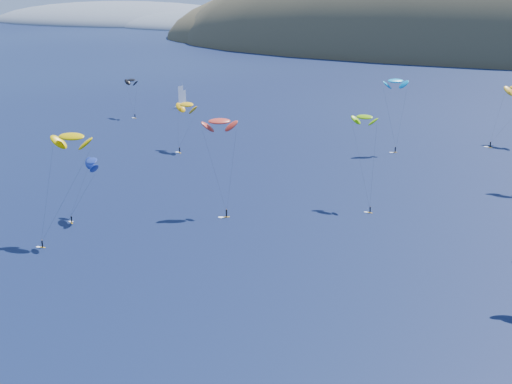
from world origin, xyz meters
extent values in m
ellipsoid|color=#3D3526|center=(-140.00, 590.00, -7.20)|extent=(340.00, 240.00, 120.00)
ellipsoid|color=slate|center=(-480.00, 760.00, -3.60)|extent=(400.00, 240.00, 60.00)
ellipsoid|color=slate|center=(-340.00, 720.00, -2.64)|extent=(240.00, 180.00, 44.00)
cube|color=silver|center=(-97.39, 214.77, 0.35)|extent=(3.58, 7.68, 0.89)
cylinder|color=silver|center=(-97.39, 215.26, 5.54)|extent=(0.14, 0.14, 10.39)
cube|color=orange|center=(-56.79, 138.76, 0.04)|extent=(1.56, 0.99, 0.08)
cylinder|color=black|center=(-56.79, 138.76, 0.99)|extent=(0.35, 0.35, 1.61)
sphere|color=#8C6047|center=(-56.79, 138.76, 1.92)|extent=(0.27, 0.27, 0.27)
ellipsoid|color=#F7B10C|center=(-57.49, 145.66, 14.76)|extent=(10.35, 7.70, 5.24)
cube|color=orange|center=(-42.11, 52.34, 0.03)|extent=(1.31, 0.54, 0.07)
cylinder|color=black|center=(-42.11, 52.34, 0.83)|extent=(0.30, 0.30, 1.35)
sphere|color=#8C6047|center=(-42.11, 52.34, 1.62)|extent=(0.23, 0.23, 0.23)
ellipsoid|color=#E6BF00|center=(-39.95, 61.99, 22.21)|extent=(9.64, 5.49, 5.10)
cube|color=orange|center=(15.84, 102.17, 0.03)|extent=(1.28, 0.53, 0.07)
cylinder|color=black|center=(15.84, 102.17, 0.82)|extent=(0.29, 0.29, 1.33)
sphere|color=#8C6047|center=(15.84, 102.17, 1.59)|extent=(0.22, 0.22, 0.22)
ellipsoid|color=#78C408|center=(11.26, 110.84, 21.73)|extent=(6.92, 3.92, 3.67)
cube|color=orange|center=(7.79, 166.83, 0.04)|extent=(1.47, 1.21, 0.08)
cylinder|color=black|center=(7.79, 166.83, 0.98)|extent=(0.35, 0.35, 1.59)
sphere|color=#8C6047|center=(7.79, 166.83, 1.90)|extent=(0.27, 0.27, 0.27)
ellipsoid|color=#0091D1|center=(6.10, 169.61, 22.94)|extent=(8.96, 7.88, 4.60)
cube|color=orange|center=(-14.84, 85.60, 0.04)|extent=(1.53, 1.22, 0.08)
cylinder|color=black|center=(-14.84, 85.60, 1.01)|extent=(0.36, 0.36, 1.65)
sphere|color=#8C6047|center=(-14.84, 85.60, 1.97)|extent=(0.28, 0.28, 0.28)
ellipsoid|color=red|center=(-19.05, 91.21, 21.88)|extent=(8.98, 7.75, 4.59)
cube|color=orange|center=(-46.13, 67.66, 0.04)|extent=(1.22, 1.20, 0.07)
cylinder|color=black|center=(-46.13, 67.66, 0.87)|extent=(0.31, 0.31, 1.42)
sphere|color=#8C6047|center=(-46.13, 67.66, 1.69)|extent=(0.24, 0.24, 0.24)
ellipsoid|color=navy|center=(-44.60, 74.82, 13.40)|extent=(8.20, 8.10, 4.39)
cube|color=orange|center=(35.72, 186.26, 0.04)|extent=(1.66, 1.16, 0.09)
cylinder|color=black|center=(35.72, 186.26, 1.07)|extent=(0.38, 0.38, 1.74)
sphere|color=#8C6047|center=(35.72, 186.26, 2.08)|extent=(0.29, 0.29, 0.29)
cube|color=orange|center=(-102.59, 184.44, 0.04)|extent=(1.53, 0.88, 0.08)
cylinder|color=black|center=(-102.59, 184.44, 0.96)|extent=(0.34, 0.34, 1.57)
sphere|color=#8C6047|center=(-102.59, 184.44, 1.87)|extent=(0.26, 0.26, 0.26)
ellipsoid|color=black|center=(-105.80, 188.02, 14.94)|extent=(7.87, 5.49, 4.00)
camera|label=1|loc=(54.36, -59.56, 54.49)|focal=50.00mm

